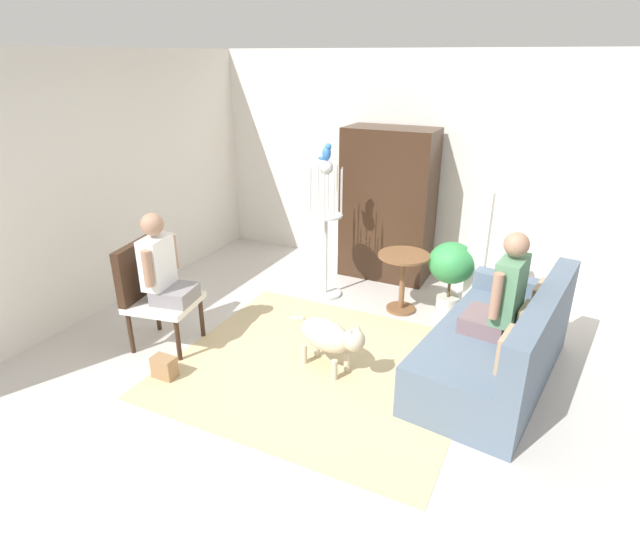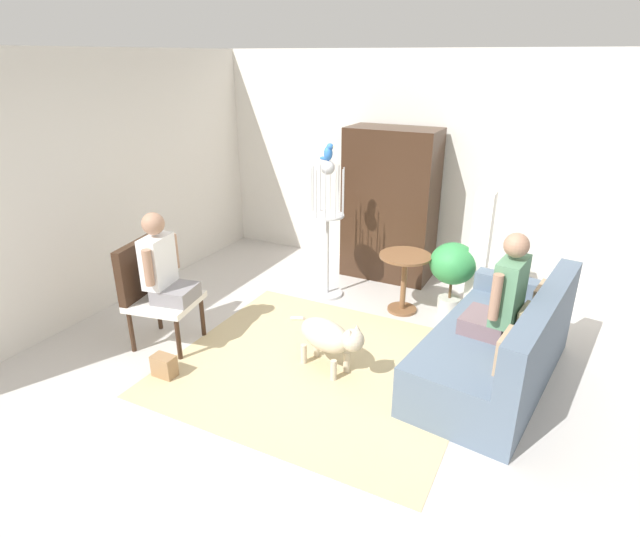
{
  "view_description": "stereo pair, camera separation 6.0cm",
  "coord_description": "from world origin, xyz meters",
  "px_view_note": "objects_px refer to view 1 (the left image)",
  "views": [
    {
      "loc": [
        1.68,
        -3.56,
        2.59
      ],
      "look_at": [
        -0.17,
        0.25,
        0.83
      ],
      "focal_mm": 28.98,
      "sensor_mm": 36.0,
      "label": 1
    },
    {
      "loc": [
        1.73,
        -3.53,
        2.59
      ],
      "look_at": [
        -0.17,
        0.25,
        0.83
      ],
      "focal_mm": 28.98,
      "sensor_mm": 36.0,
      "label": 2
    }
  ],
  "objects_px": {
    "couch": "(500,347)",
    "parrot": "(327,152)",
    "handbag": "(164,367)",
    "armchair": "(150,288)",
    "bird_cage_stand": "(326,233)",
    "round_end_table": "(403,273)",
    "armoire_cabinet": "(388,205)",
    "person_on_armchair": "(162,266)",
    "dog": "(329,337)",
    "column_lamp": "(477,257)",
    "potted_plant": "(451,267)",
    "person_on_couch": "(503,294)"
  },
  "relations": [
    {
      "from": "couch",
      "to": "armchair",
      "type": "relative_size",
      "value": 1.98
    },
    {
      "from": "column_lamp",
      "to": "armchair",
      "type": "bearing_deg",
      "value": -144.41
    },
    {
      "from": "parrot",
      "to": "handbag",
      "type": "xyz_separation_m",
      "value": [
        -0.54,
        -2.12,
        -1.55
      ]
    },
    {
      "from": "round_end_table",
      "to": "parrot",
      "type": "relative_size",
      "value": 3.56
    },
    {
      "from": "couch",
      "to": "column_lamp",
      "type": "relative_size",
      "value": 1.46
    },
    {
      "from": "person_on_couch",
      "to": "potted_plant",
      "type": "height_order",
      "value": "person_on_couch"
    },
    {
      "from": "parrot",
      "to": "column_lamp",
      "type": "xyz_separation_m",
      "value": [
        1.61,
        0.19,
        -0.97
      ]
    },
    {
      "from": "armchair",
      "to": "dog",
      "type": "xyz_separation_m",
      "value": [
        1.7,
        0.3,
        -0.25
      ]
    },
    {
      "from": "armoire_cabinet",
      "to": "person_on_armchair",
      "type": "bearing_deg",
      "value": -116.57
    },
    {
      "from": "couch",
      "to": "round_end_table",
      "type": "xyz_separation_m",
      "value": [
        -1.14,
        0.88,
        0.12
      ]
    },
    {
      "from": "potted_plant",
      "to": "armoire_cabinet",
      "type": "bearing_deg",
      "value": 142.39
    },
    {
      "from": "armchair",
      "to": "round_end_table",
      "type": "height_order",
      "value": "armchair"
    },
    {
      "from": "person_on_armchair",
      "to": "bird_cage_stand",
      "type": "distance_m",
      "value": 1.87
    },
    {
      "from": "bird_cage_stand",
      "to": "parrot",
      "type": "bearing_deg",
      "value": -0.0
    },
    {
      "from": "person_on_armchair",
      "to": "dog",
      "type": "relative_size",
      "value": 1.02
    },
    {
      "from": "armchair",
      "to": "bird_cage_stand",
      "type": "bearing_deg",
      "value": 59.05
    },
    {
      "from": "couch",
      "to": "handbag",
      "type": "xyz_separation_m",
      "value": [
        -2.58,
        -1.25,
        -0.21
      ]
    },
    {
      "from": "dog",
      "to": "handbag",
      "type": "distance_m",
      "value": 1.45
    },
    {
      "from": "armoire_cabinet",
      "to": "handbag",
      "type": "relative_size",
      "value": 8.92
    },
    {
      "from": "armchair",
      "to": "bird_cage_stand",
      "type": "relative_size",
      "value": 0.64
    },
    {
      "from": "column_lamp",
      "to": "handbag",
      "type": "xyz_separation_m",
      "value": [
        -2.16,
        -2.31,
        -0.57
      ]
    },
    {
      "from": "armoire_cabinet",
      "to": "armchair",
      "type": "bearing_deg",
      "value": -118.95
    },
    {
      "from": "round_end_table",
      "to": "armoire_cabinet",
      "type": "xyz_separation_m",
      "value": [
        -0.5,
        0.88,
        0.48
      ]
    },
    {
      "from": "person_on_couch",
      "to": "parrot",
      "type": "height_order",
      "value": "parrot"
    },
    {
      "from": "parrot",
      "to": "column_lamp",
      "type": "relative_size",
      "value": 0.13
    },
    {
      "from": "person_on_armchair",
      "to": "dog",
      "type": "xyz_separation_m",
      "value": [
        1.55,
        0.28,
        -0.49
      ]
    },
    {
      "from": "couch",
      "to": "bird_cage_stand",
      "type": "bearing_deg",
      "value": 156.93
    },
    {
      "from": "parrot",
      "to": "handbag",
      "type": "distance_m",
      "value": 2.68
    },
    {
      "from": "column_lamp",
      "to": "handbag",
      "type": "relative_size",
      "value": 6.66
    },
    {
      "from": "handbag",
      "to": "person_on_armchair",
      "type": "bearing_deg",
      "value": 125.51
    },
    {
      "from": "person_on_armchair",
      "to": "column_lamp",
      "type": "distance_m",
      "value": 3.1
    },
    {
      "from": "armchair",
      "to": "parrot",
      "type": "height_order",
      "value": "parrot"
    },
    {
      "from": "armoire_cabinet",
      "to": "bird_cage_stand",
      "type": "bearing_deg",
      "value": -114.94
    },
    {
      "from": "person_on_couch",
      "to": "armoire_cabinet",
      "type": "bearing_deg",
      "value": 131.87
    },
    {
      "from": "round_end_table",
      "to": "bird_cage_stand",
      "type": "xyz_separation_m",
      "value": [
        -0.91,
        -0.01,
        0.32
      ]
    },
    {
      "from": "armoire_cabinet",
      "to": "handbag",
      "type": "xyz_separation_m",
      "value": [
        -0.95,
        -3.0,
        -0.81
      ]
    },
    {
      "from": "couch",
      "to": "person_on_armchair",
      "type": "distance_m",
      "value": 3.05
    },
    {
      "from": "armchair",
      "to": "potted_plant",
      "type": "distance_m",
      "value": 3.01
    },
    {
      "from": "armchair",
      "to": "armoire_cabinet",
      "type": "height_order",
      "value": "armoire_cabinet"
    },
    {
      "from": "potted_plant",
      "to": "dog",
      "type": "bearing_deg",
      "value": -114.34
    },
    {
      "from": "armchair",
      "to": "person_on_armchair",
      "type": "distance_m",
      "value": 0.28
    },
    {
      "from": "couch",
      "to": "dog",
      "type": "xyz_separation_m",
      "value": [
        -1.35,
        -0.51,
        0.02
      ]
    },
    {
      "from": "bird_cage_stand",
      "to": "handbag",
      "type": "relative_size",
      "value": 7.63
    },
    {
      "from": "round_end_table",
      "to": "armchair",
      "type": "bearing_deg",
      "value": -138.57
    },
    {
      "from": "armchair",
      "to": "armoire_cabinet",
      "type": "distance_m",
      "value": 2.96
    },
    {
      "from": "person_on_armchair",
      "to": "armoire_cabinet",
      "type": "xyz_separation_m",
      "value": [
        1.27,
        2.55,
        0.09
      ]
    },
    {
      "from": "couch",
      "to": "parrot",
      "type": "bearing_deg",
      "value": 156.89
    },
    {
      "from": "round_end_table",
      "to": "armoire_cabinet",
      "type": "height_order",
      "value": "armoire_cabinet"
    },
    {
      "from": "person_on_armchair",
      "to": "parrot",
      "type": "relative_size",
      "value": 4.56
    },
    {
      "from": "parrot",
      "to": "potted_plant",
      "type": "relative_size",
      "value": 0.23
    }
  ]
}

